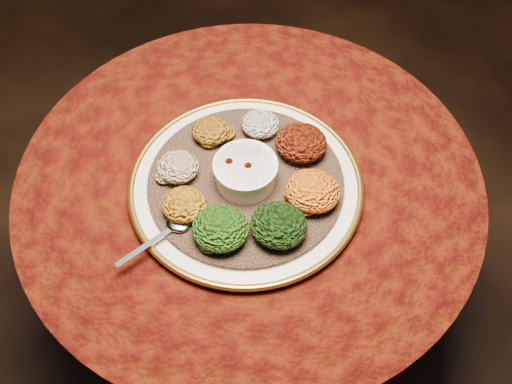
% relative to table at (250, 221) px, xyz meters
% --- Properties ---
extents(table, '(0.96, 0.96, 0.73)m').
position_rel_table_xyz_m(table, '(0.00, 0.00, 0.00)').
color(table, black).
rests_on(table, ground).
extents(platter, '(0.47, 0.47, 0.02)m').
position_rel_table_xyz_m(platter, '(0.01, -0.04, 0.19)').
color(platter, silver).
rests_on(platter, table).
extents(injera, '(0.51, 0.51, 0.01)m').
position_rel_table_xyz_m(injera, '(0.01, -0.04, 0.20)').
color(injera, brown).
rests_on(injera, platter).
extents(stew_bowl, '(0.13, 0.13, 0.05)m').
position_rel_table_xyz_m(stew_bowl, '(0.01, -0.04, 0.24)').
color(stew_bowl, white).
rests_on(stew_bowl, injera).
extents(spoon, '(0.10, 0.14, 0.01)m').
position_rel_table_xyz_m(spoon, '(-0.09, -0.19, 0.21)').
color(spoon, silver).
rests_on(spoon, injera).
extents(portion_ayib, '(0.08, 0.08, 0.04)m').
position_rel_table_xyz_m(portion_ayib, '(-0.01, 0.10, 0.23)').
color(portion_ayib, beige).
rests_on(portion_ayib, injera).
extents(portion_kitfo, '(0.11, 0.10, 0.05)m').
position_rel_table_xyz_m(portion_kitfo, '(0.09, 0.07, 0.23)').
color(portion_kitfo, black).
rests_on(portion_kitfo, injera).
extents(portion_tikil, '(0.11, 0.10, 0.05)m').
position_rel_table_xyz_m(portion_tikil, '(0.14, -0.04, 0.23)').
color(portion_tikil, orange).
rests_on(portion_tikil, injera).
extents(portion_gomen, '(0.11, 0.10, 0.05)m').
position_rel_table_xyz_m(portion_gomen, '(0.10, -0.13, 0.23)').
color(portion_gomen, black).
rests_on(portion_gomen, injera).
extents(portion_mixveg, '(0.11, 0.10, 0.05)m').
position_rel_table_xyz_m(portion_mixveg, '(0.00, -0.17, 0.23)').
color(portion_mixveg, '#A4400A').
rests_on(portion_mixveg, injera).
extents(portion_kik, '(0.09, 0.08, 0.04)m').
position_rel_table_xyz_m(portion_kik, '(-0.08, -0.14, 0.23)').
color(portion_kik, '#BC8410').
rests_on(portion_kik, injera).
extents(portion_timatim, '(0.08, 0.08, 0.04)m').
position_rel_table_xyz_m(portion_timatim, '(-0.13, -0.06, 0.23)').
color(portion_timatim, maroon).
rests_on(portion_timatim, injera).
extents(portion_shiro, '(0.08, 0.08, 0.04)m').
position_rel_table_xyz_m(portion_shiro, '(-0.10, 0.05, 0.23)').
color(portion_shiro, '#955512').
rests_on(portion_shiro, injera).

